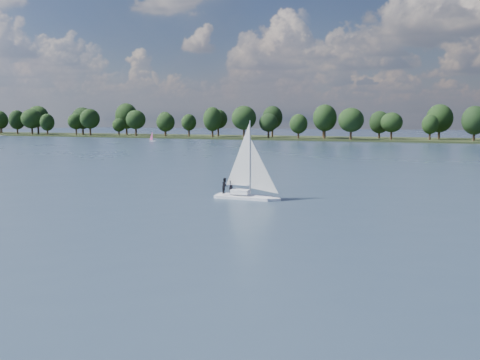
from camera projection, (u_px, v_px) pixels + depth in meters
name	position (u px, v px, depth m)	size (l,w,h in m)	color
ground	(327.00, 159.00, 119.34)	(700.00, 700.00, 0.00)	#233342
far_shore	(395.00, 140.00, 221.29)	(660.00, 40.00, 1.50)	black
sailboat	(244.00, 176.00, 58.69)	(6.88, 2.01, 9.03)	white
dinghy_pink	(153.00, 139.00, 212.30)	(2.78, 1.19, 4.37)	silver
pontoon	(2.00, 136.00, 281.10)	(4.00, 2.00, 0.50)	#5A5D5F
treeline	(388.00, 121.00, 217.99)	(562.99, 73.82, 17.96)	black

